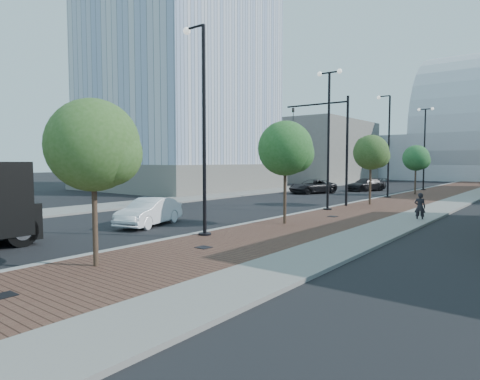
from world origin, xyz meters
The scene contains 23 objects.
sidewalk centered at (3.50, 40.00, 0.06)m, with size 7.00×140.00×0.12m, color #4C2D23.
concrete_strip centered at (6.20, 40.00, 0.07)m, with size 2.40×140.00×0.13m, color slate.
curb centered at (0.00, 40.00, 0.07)m, with size 0.30×140.00×0.14m, color gray.
west_sidewalk centered at (-13.00, 40.00, 0.06)m, with size 4.00×140.00×0.12m, color slate.
white_sedan centered at (-3.99, 10.73, 0.71)m, with size 1.51×4.33×1.43m, color white.
dark_car_mid centered at (-7.57, 35.18, 0.72)m, with size 2.39×5.18×1.44m, color black.
dark_car_far centered at (-4.50, 42.02, 0.73)m, with size 2.04×5.01×1.45m, color black.
pedestrian centered at (6.71, 20.93, 0.80)m, with size 0.58×0.38×1.60m, color black.
streetlight_1 centered at (0.49, 10.00, 4.34)m, with size 1.44×0.56×9.21m.
streetlight_2 centered at (0.60, 22.00, 4.82)m, with size 1.72×0.56×9.28m.
streetlight_3 centered at (0.49, 34.00, 4.34)m, with size 1.44×0.56×9.21m.
streetlight_4 centered at (0.60, 46.00, 4.82)m, with size 1.72×0.56×9.28m.
traffic_mast centered at (-0.30, 25.00, 4.98)m, with size 5.09×0.20×8.00m.
tree_0 centered at (1.65, 4.02, 3.82)m, with size 2.82×2.82×5.24m.
tree_1 centered at (1.65, 15.02, 3.99)m, with size 2.82×2.82×5.42m.
tree_2 centered at (1.65, 27.02, 3.99)m, with size 2.60×2.59×5.30m.
tree_3 centered at (1.65, 39.02, 3.65)m, with size 2.53×2.50×4.91m.
tower_podium centered at (-24.00, 32.00, 1.50)m, with size 19.00×19.00×3.00m, color slate.
convention_center centered at (-2.00, 85.00, 6.00)m, with size 50.00×30.00×50.00m.
commercial_block_nw centered at (-20.00, 60.00, 5.00)m, with size 14.00×20.00×10.00m, color slate.
utility_cover_0 centered at (2.40, 1.00, 0.13)m, with size 0.50×0.50×0.02m, color black.
utility_cover_1 centered at (2.40, 8.00, 0.13)m, with size 0.50×0.50×0.02m, color black.
utility_cover_2 centered at (2.40, 19.00, 0.13)m, with size 0.50×0.50×0.02m, color black.
Camera 1 is at (12.84, -3.13, 3.34)m, focal length 30.85 mm.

